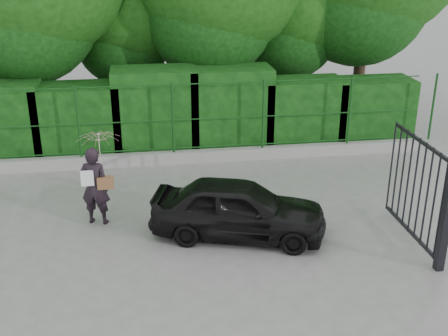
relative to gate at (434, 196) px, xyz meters
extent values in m
plane|color=gray|center=(-4.60, 0.72, -1.19)|extent=(80.00, 80.00, 0.00)
cube|color=#9E9E99|center=(-4.60, 5.22, -1.04)|extent=(14.00, 0.25, 0.30)
cylinder|color=#114314|center=(-6.50, 5.22, 0.01)|extent=(0.06, 0.06, 1.80)
cylinder|color=#114314|center=(-4.20, 5.22, 0.01)|extent=(0.06, 0.06, 1.80)
cylinder|color=#114314|center=(-1.90, 5.22, 0.01)|extent=(0.06, 0.06, 1.80)
cylinder|color=#114314|center=(0.40, 5.22, 0.01)|extent=(0.06, 0.06, 1.80)
cylinder|color=#114314|center=(2.70, 5.22, 0.01)|extent=(0.06, 0.06, 1.80)
cylinder|color=#114314|center=(-4.60, 5.22, -0.79)|extent=(13.60, 0.03, 0.03)
cylinder|color=#114314|center=(-4.60, 5.22, -0.04)|extent=(13.60, 0.03, 0.03)
cylinder|color=#114314|center=(-4.60, 5.22, 0.86)|extent=(13.60, 0.03, 0.03)
cube|color=black|center=(-6.60, 6.22, -0.24)|extent=(2.20, 1.20, 1.89)
cube|color=black|center=(-4.60, 6.22, -0.06)|extent=(2.20, 1.20, 2.25)
cube|color=black|center=(-2.60, 6.22, -0.08)|extent=(2.20, 1.20, 2.21)
cube|color=black|center=(-0.60, 6.22, -0.27)|extent=(2.20, 1.20, 1.83)
cube|color=black|center=(1.40, 6.22, -0.30)|extent=(2.20, 1.20, 1.77)
cylinder|color=black|center=(-7.60, 7.92, 1.06)|extent=(0.36, 0.36, 4.50)
cylinder|color=black|center=(-5.10, 9.22, 0.44)|extent=(0.36, 0.36, 3.25)
sphere|color=#14470F|center=(-5.10, 9.22, 2.39)|extent=(3.90, 3.90, 3.90)
cylinder|color=black|center=(-2.60, 8.22, 0.94)|extent=(0.36, 0.36, 4.25)
cylinder|color=black|center=(-0.10, 8.92, 0.56)|extent=(0.36, 0.36, 3.50)
cylinder|color=black|center=(1.90, 8.52, 1.19)|extent=(0.36, 0.36, 4.75)
cube|color=black|center=(0.00, -0.48, -0.09)|extent=(0.14, 0.14, 2.20)
cube|color=black|center=(0.00, 0.67, -1.04)|extent=(0.05, 2.00, 0.06)
cube|color=black|center=(0.00, 0.67, 0.76)|extent=(0.05, 2.00, 0.06)
cylinder|color=black|center=(0.00, -0.28, -0.14)|extent=(0.04, 0.04, 1.90)
cylinder|color=black|center=(0.00, -0.03, -0.14)|extent=(0.04, 0.04, 1.90)
cylinder|color=black|center=(0.00, 0.22, -0.14)|extent=(0.04, 0.04, 1.90)
cylinder|color=black|center=(0.00, 0.47, -0.14)|extent=(0.04, 0.04, 1.90)
cylinder|color=black|center=(0.00, 0.72, -0.14)|extent=(0.04, 0.04, 1.90)
cylinder|color=black|center=(0.00, 0.97, -0.14)|extent=(0.04, 0.04, 1.90)
cylinder|color=black|center=(0.00, 1.22, -0.14)|extent=(0.04, 0.04, 1.90)
cylinder|color=black|center=(0.00, 1.47, -0.14)|extent=(0.04, 0.04, 1.90)
cylinder|color=black|center=(0.00, 1.72, -0.14)|extent=(0.04, 0.04, 1.90)
imported|color=black|center=(-5.94, 2.18, -0.38)|extent=(0.67, 0.53, 1.61)
imported|color=#FABEC7|center=(-5.79, 2.23, 0.33)|extent=(0.86, 0.88, 0.79)
cube|color=brown|center=(-5.72, 2.10, -0.29)|extent=(0.32, 0.15, 0.24)
cube|color=white|center=(-6.06, 2.06, -0.16)|extent=(0.25, 0.02, 0.32)
imported|color=black|center=(-3.22, 1.25, -0.62)|extent=(3.57, 2.24, 1.13)
camera|label=1|loc=(-4.91, -8.20, 4.12)|focal=45.00mm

